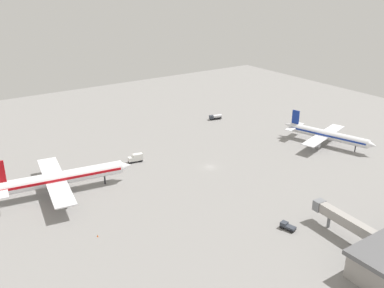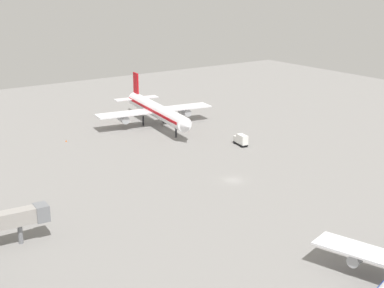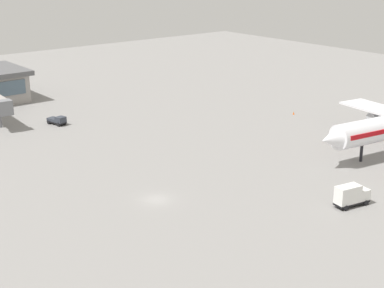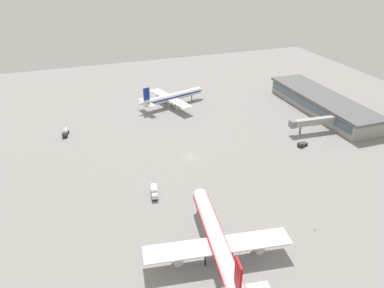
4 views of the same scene
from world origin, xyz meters
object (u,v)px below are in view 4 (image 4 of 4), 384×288
at_px(pushback_tractor, 302,144).
at_px(safety_cone_near_gate, 315,229).
at_px(airplane_taxiing, 217,240).
at_px(airplane_at_gate, 172,97).
at_px(catering_truck, 154,192).
at_px(fuel_truck, 65,132).

distance_m(pushback_tractor, safety_cone_near_gate, 53.59).
height_order(airplane_taxiing, safety_cone_near_gate, airplane_taxiing).
distance_m(airplane_at_gate, airplane_taxiing, 110.12).
xyz_separation_m(airplane_taxiing, catering_truck, (32.32, 8.64, -3.70)).
relative_size(airplane_at_gate, airplane_taxiing, 0.82).
relative_size(fuel_truck, pushback_tractor, 1.38).
height_order(fuel_truck, safety_cone_near_gate, fuel_truck).
xyz_separation_m(catering_truck, safety_cone_near_gate, (-32.53, -39.91, -1.40)).
bearing_deg(pushback_tractor, safety_cone_near_gate, 45.36).
bearing_deg(safety_cone_near_gate, airplane_taxiing, 89.61).
relative_size(pushback_tractor, safety_cone_near_gate, 7.89).
bearing_deg(airplane_taxiing, fuel_truck, 28.89).
xyz_separation_m(fuel_truck, safety_cone_near_gate, (-90.23, -64.92, -1.09)).
height_order(fuel_truck, pushback_tractor, fuel_truck).
distance_m(catering_truck, safety_cone_near_gate, 51.51).
xyz_separation_m(airplane_at_gate, catering_truck, (-75.80, 29.50, -2.84)).
bearing_deg(catering_truck, airplane_taxiing, 25.28).
xyz_separation_m(airplane_taxiing, pushback_tractor, (46.16, -58.10, -4.43)).
distance_m(airplane_taxiing, pushback_tractor, 74.34).
relative_size(airplane_taxiing, safety_cone_near_gate, 81.15).
xyz_separation_m(airplane_at_gate, pushback_tractor, (-61.96, -37.24, -3.56)).
height_order(catering_truck, safety_cone_near_gate, catering_truck).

